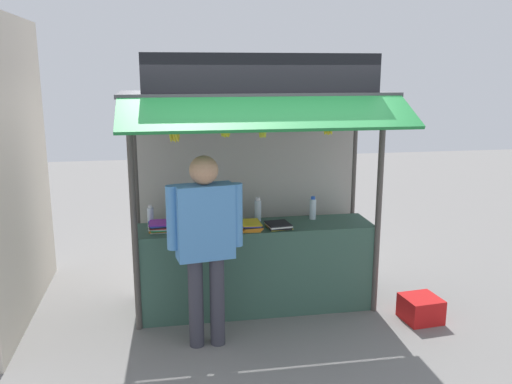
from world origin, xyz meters
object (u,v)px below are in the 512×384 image
(magazine_stack_front_left, at_px, (160,226))
(banana_bunch_leftmost, at_px, (263,130))
(water_bottle_rear_center, at_px, (223,215))
(water_bottle_right, at_px, (258,210))
(water_bottle_back_right, at_px, (150,217))
(magazine_stack_mid_right, at_px, (207,231))
(water_bottle_far_right, at_px, (313,208))
(banana_bunch_inner_right, at_px, (226,129))
(water_bottle_front_right, at_px, (224,212))
(banana_bunch_inner_left, at_px, (328,127))
(magazine_stack_back_left, at_px, (251,225))
(banana_bunch_rightmost, at_px, (174,132))
(vendor_person, at_px, (205,234))
(plastic_crate, at_px, (421,309))
(magazine_stack_mid_left, at_px, (279,225))

(magazine_stack_front_left, bearing_deg, banana_bunch_leftmost, -20.67)
(water_bottle_rear_center, bearing_deg, water_bottle_right, 18.56)
(water_bottle_rear_center, height_order, water_bottle_back_right, water_bottle_rear_center)
(magazine_stack_mid_right, bearing_deg, water_bottle_rear_center, 50.03)
(water_bottle_far_right, bearing_deg, banana_bunch_inner_right, -152.33)
(water_bottle_front_right, relative_size, banana_bunch_inner_left, 0.85)
(magazine_stack_back_left, distance_m, magazine_stack_front_left, 0.89)
(banana_bunch_inner_left, xyz_separation_m, banana_bunch_rightmost, (-1.42, 0.00, -0.03))
(water_bottle_right, relative_size, water_bottle_rear_center, 0.98)
(water_bottle_right, xyz_separation_m, banana_bunch_inner_left, (0.57, -0.54, 0.92))
(vendor_person, height_order, plastic_crate, vendor_person)
(banana_bunch_inner_right, distance_m, vendor_person, 0.97)
(banana_bunch_rightmost, bearing_deg, water_bottle_back_right, 116.89)
(water_bottle_rear_center, xyz_separation_m, vendor_person, (-0.24, -0.73, 0.03))
(magazine_stack_back_left, relative_size, magazine_stack_mid_right, 1.00)
(vendor_person, bearing_deg, banana_bunch_inner_left, -173.75)
(banana_bunch_inner_right, distance_m, plastic_crate, 2.65)
(water_bottle_front_right, relative_size, magazine_stack_front_left, 0.87)
(water_bottle_right, relative_size, water_bottle_back_right, 1.11)
(magazine_stack_back_left, height_order, banana_bunch_inner_left, banana_bunch_inner_left)
(water_bottle_back_right, height_order, banana_bunch_leftmost, banana_bunch_leftmost)
(banana_bunch_rightmost, bearing_deg, magazine_stack_front_left, 114.14)
(magazine_stack_front_left, bearing_deg, water_bottle_far_right, 5.44)
(magazine_stack_mid_left, relative_size, magazine_stack_back_left, 0.93)
(water_bottle_rear_center, xyz_separation_m, banana_bunch_inner_right, (-0.01, -0.41, 0.91))
(magazine_stack_front_left, distance_m, vendor_person, 0.79)
(magazine_stack_front_left, distance_m, banana_bunch_rightmost, 1.04)
(magazine_stack_front_left, xyz_separation_m, banana_bunch_inner_right, (0.62, -0.36, 0.99))
(water_bottle_rear_center, xyz_separation_m, plastic_crate, (1.91, -0.61, -0.90))
(banana_bunch_leftmost, bearing_deg, water_bottle_far_right, 38.75)
(magazine_stack_front_left, bearing_deg, magazine_stack_mid_right, -21.49)
(water_bottle_far_right, bearing_deg, plastic_crate, -37.00)
(water_bottle_front_right, xyz_separation_m, banana_bunch_rightmost, (-0.49, -0.56, 0.91))
(banana_bunch_inner_right, height_order, banana_bunch_rightmost, same)
(water_bottle_right, distance_m, banana_bunch_inner_left, 1.21)
(magazine_stack_front_left, height_order, banana_bunch_rightmost, banana_bunch_rightmost)
(water_bottle_right, xyz_separation_m, water_bottle_back_right, (-1.10, -0.03, -0.01))
(water_bottle_far_right, xyz_separation_m, banana_bunch_inner_right, (-0.98, -0.51, 0.92))
(banana_bunch_inner_right, relative_size, banana_bunch_rightmost, 0.89)
(water_bottle_rear_center, distance_m, magazine_stack_mid_right, 0.31)
(magazine_stack_mid_right, xyz_separation_m, banana_bunch_inner_left, (1.13, -0.19, 1.01))
(water_bottle_far_right, xyz_separation_m, plastic_crate, (0.94, -0.71, -0.90))
(magazine_stack_mid_left, relative_size, magazine_stack_mid_right, 0.93)
(magazine_stack_front_left, bearing_deg, banana_bunch_inner_left, -12.89)
(water_bottle_right, xyz_separation_m, banana_bunch_rightmost, (-0.85, -0.54, 0.89))
(magazine_stack_back_left, distance_m, plastic_crate, 1.90)
(water_bottle_rear_center, bearing_deg, banana_bunch_leftmost, -51.52)
(magazine_stack_mid_right, height_order, plastic_crate, magazine_stack_mid_right)
(water_bottle_right, relative_size, magazine_stack_mid_right, 0.86)
(water_bottle_back_right, distance_m, banana_bunch_leftmost, 1.48)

